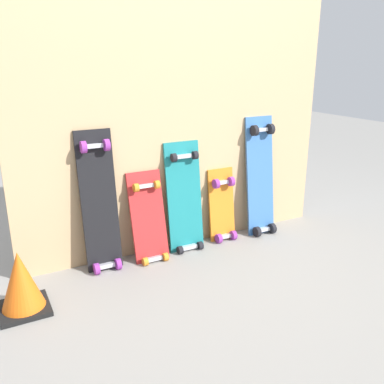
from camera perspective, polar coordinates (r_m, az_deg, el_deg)
name	(u,v)px	position (r m, az deg, el deg)	size (l,w,h in m)	color
ground_plane	(187,246)	(2.81, -0.68, -7.39)	(12.00, 12.00, 0.00)	gray
plywood_wall_panel	(181,104)	(2.62, -1.47, 11.92)	(2.12, 0.04, 1.86)	tan
skateboard_black	(100,207)	(2.46, -12.51, -2.01)	(0.21, 0.18, 0.88)	black
skateboard_red	(149,222)	(2.58, -5.92, -4.16)	(0.22, 0.20, 0.62)	#B22626
skateboard_teal	(185,202)	(2.68, -1.00, -1.40)	(0.24, 0.16, 0.77)	#197A7F
skateboard_orange	(222,209)	(2.85, 4.18, -2.37)	(0.19, 0.14, 0.56)	orange
skateboard_blue	(261,181)	(2.95, 9.37, 1.56)	(0.22, 0.18, 0.88)	#386BAD
traffic_cone	(21,283)	(2.24, -22.39, -11.41)	(0.24, 0.24, 0.32)	black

